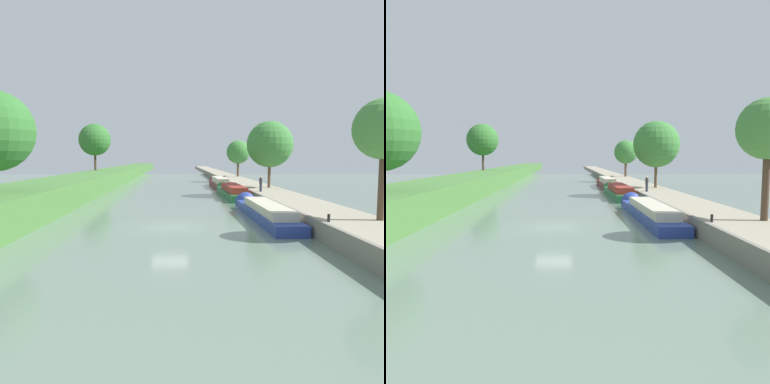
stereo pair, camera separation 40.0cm
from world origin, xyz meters
TOP-DOWN VIEW (x-y plane):
  - ground_plane at (0.00, 0.00)m, footprint 160.00×160.00m
  - right_towpath at (10.96, 0.00)m, footprint 4.26×260.00m
  - stone_quay at (8.70, 0.00)m, footprint 0.25×260.00m
  - narrowboat_blue at (7.31, 3.54)m, footprint 2.11×15.02m
  - narrowboat_green at (7.28, 19.84)m, footprint 2.20×14.57m
  - narrowboat_maroon at (7.40, 34.16)m, footprint 2.02×14.28m
  - tree_rightbank_near at (12.39, -4.36)m, footprint 3.54×3.54m
  - tree_rightbank_midnear at (11.80, 19.24)m, footprint 5.58×5.58m
  - tree_rightbank_midfar at (12.42, 45.55)m, footprint 4.49×4.49m
  - tree_leftbank_downstream at (-14.56, 44.58)m, footprint 5.87×5.87m
  - person_walking at (9.57, 14.03)m, footprint 0.34×0.34m
  - mooring_bollard_near at (9.12, -4.81)m, footprint 0.16×0.16m
  - mooring_bollard_far at (9.12, 40.55)m, footprint 0.16×0.16m

SIDE VIEW (x-z plane):
  - ground_plane at x=0.00m, z-range 0.00..0.00m
  - narrowboat_blue at x=7.31m, z-range -0.46..1.55m
  - right_towpath at x=10.96m, z-range 0.00..1.10m
  - stone_quay at x=8.70m, z-range 0.00..1.15m
  - narrowboat_green at x=7.28m, z-range -0.47..1.70m
  - narrowboat_maroon at x=7.40m, z-range -0.44..1.76m
  - mooring_bollard_near at x=9.12m, z-range 1.10..1.55m
  - mooring_bollard_far at x=9.12m, z-range 1.10..1.55m
  - person_walking at x=9.57m, z-range 1.14..2.80m
  - tree_rightbank_midfar at x=12.42m, z-range 2.31..9.25m
  - tree_rightbank_midnear at x=11.80m, z-range 2.32..10.36m
  - tree_rightbank_near at x=12.39m, z-range 2.82..9.89m
  - tree_leftbank_downstream at x=-14.56m, z-range 3.71..12.33m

